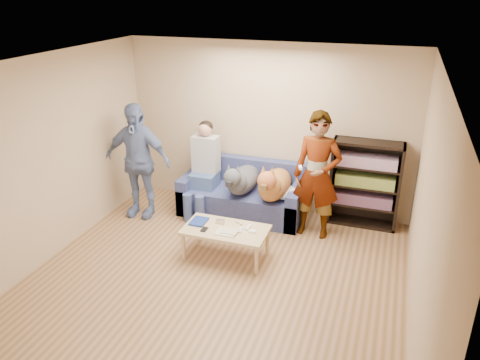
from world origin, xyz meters
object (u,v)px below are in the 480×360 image
at_px(notebook_blue, 199,221).
at_px(dog_gray, 241,180).
at_px(person_standing_right, 317,176).
at_px(dog_tan, 273,184).
at_px(person_seated, 204,165).
at_px(bookshelf, 365,182).
at_px(person_standing_left, 137,161).
at_px(coffee_table, 226,232).
at_px(camera_silver, 220,221).
at_px(sofa, 243,196).

height_order(notebook_blue, dog_gray, dog_gray).
bearing_deg(person_standing_right, dog_tan, 175.05).
relative_size(person_seated, bookshelf, 1.13).
bearing_deg(person_standing_left, person_standing_right, 1.87).
relative_size(person_seated, coffee_table, 1.34).
bearing_deg(coffee_table, dog_gray, 98.23).
relative_size(camera_silver, person_seated, 0.07).
distance_m(sofa, coffee_table, 1.33).
height_order(person_standing_left, person_seated, person_standing_left).
relative_size(person_standing_right, person_seated, 1.24).
xyz_separation_m(person_standing_right, person_seated, (-1.78, 0.18, -0.13)).
distance_m(person_seated, coffee_table, 1.48).
distance_m(person_standing_left, dog_tan, 2.08).
bearing_deg(person_standing_right, person_standing_left, -172.18).
bearing_deg(sofa, dog_gray, -80.61).
xyz_separation_m(camera_silver, person_seated, (-0.68, 1.06, 0.33)).
relative_size(camera_silver, dog_gray, 0.09).
height_order(person_seated, bookshelf, person_seated).
xyz_separation_m(person_standing_left, person_seated, (0.90, 0.43, -0.12)).
xyz_separation_m(notebook_blue, person_seated, (-0.40, 1.13, 0.34)).
bearing_deg(person_standing_right, sofa, 167.73).
bearing_deg(person_standing_right, camera_silver, -138.98).
xyz_separation_m(dog_gray, bookshelf, (1.77, 0.42, 0.04)).
xyz_separation_m(person_standing_left, dog_tan, (2.04, 0.33, -0.24)).
bearing_deg(notebook_blue, sofa, 80.68).
distance_m(dog_gray, dog_tan, 0.51).
relative_size(person_standing_right, dog_gray, 1.45).
relative_size(person_standing_left, camera_silver, 16.20).
distance_m(camera_silver, dog_tan, 1.09).
xyz_separation_m(person_seated, bookshelf, (2.41, 0.36, -0.09)).
xyz_separation_m(person_standing_left, notebook_blue, (1.30, -0.70, -0.46)).
distance_m(dog_tan, bookshelf, 1.34).
distance_m(person_standing_right, coffee_table, 1.50).
bearing_deg(person_standing_left, person_seated, 22.32).
bearing_deg(coffee_table, bookshelf, 43.85).
xyz_separation_m(person_seated, dog_gray, (0.64, -0.06, -0.13)).
bearing_deg(camera_silver, notebook_blue, -165.96).
distance_m(person_standing_left, camera_silver, 1.76).
distance_m(person_standing_right, dog_gray, 1.18).
xyz_separation_m(person_standing_right, coffee_table, (-0.98, -1.00, -0.53)).
height_order(coffee_table, bookshelf, bookshelf).
relative_size(camera_silver, sofa, 0.06).
relative_size(coffee_table, bookshelf, 0.85).
bearing_deg(sofa, camera_silver, -86.48).
relative_size(sofa, coffee_table, 1.73).
height_order(camera_silver, dog_gray, dog_gray).
relative_size(dog_gray, dog_tan, 1.06).
distance_m(notebook_blue, camera_silver, 0.29).
relative_size(notebook_blue, person_seated, 0.18).
height_order(sofa, coffee_table, sofa).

